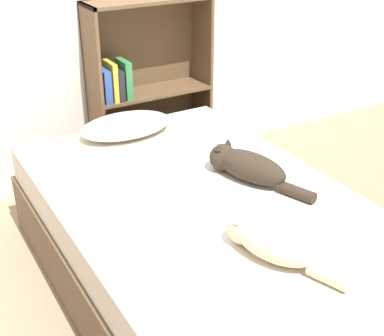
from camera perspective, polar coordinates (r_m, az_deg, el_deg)
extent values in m
plane|color=#997F60|center=(2.61, 1.79, -13.19)|extent=(8.00, 8.00, 0.00)
cube|color=brown|center=(2.51, 1.84, -10.42)|extent=(1.25, 2.08, 0.32)
cube|color=beige|center=(2.37, 1.93, -5.61)|extent=(1.21, 2.02, 0.18)
ellipsoid|color=beige|center=(2.97, -7.06, 4.52)|extent=(0.52, 0.31, 0.11)
ellipsoid|color=beige|center=(1.98, 8.80, -7.80)|extent=(0.27, 0.37, 0.13)
sphere|color=beige|center=(2.05, 5.46, -6.52)|extent=(0.12, 0.12, 0.12)
cone|color=beige|center=(1.99, 4.99, -5.37)|extent=(0.04, 0.04, 0.03)
cone|color=beige|center=(2.03, 6.07, -4.61)|extent=(0.04, 0.04, 0.03)
cylinder|color=beige|center=(1.92, 14.44, -11.04)|extent=(0.11, 0.16, 0.06)
ellipsoid|color=#33281E|center=(2.48, 6.25, 0.13)|extent=(0.26, 0.40, 0.14)
sphere|color=#33281E|center=(2.56, 3.33, 1.13)|extent=(0.13, 0.13, 0.13)
cone|color=#33281E|center=(2.51, 2.87, 2.30)|extent=(0.04, 0.04, 0.03)
cone|color=#33281E|center=(2.56, 3.87, 2.82)|extent=(0.04, 0.04, 0.03)
cylinder|color=#33281E|center=(2.39, 11.17, -2.56)|extent=(0.11, 0.18, 0.05)
cube|color=brown|center=(3.30, -10.28, 6.95)|extent=(0.02, 0.26, 1.15)
cube|color=brown|center=(3.61, 1.00, 9.16)|extent=(0.02, 0.26, 1.15)
cube|color=brown|center=(3.66, -4.09, -0.21)|extent=(0.77, 0.26, 0.02)
cube|color=brown|center=(3.29, -4.76, 17.43)|extent=(0.77, 0.26, 0.02)
cube|color=brown|center=(3.44, -4.40, 8.14)|extent=(0.73, 0.26, 0.02)
cube|color=brown|center=(3.54, -5.28, 8.68)|extent=(0.77, 0.02, 1.15)
cube|color=#2D519E|center=(3.24, -9.40, 8.70)|extent=(0.04, 0.16, 0.20)
cube|color=gold|center=(3.25, -8.64, 9.16)|extent=(0.03, 0.16, 0.23)
cube|color=#232328|center=(3.27, -7.99, 8.87)|extent=(0.04, 0.16, 0.18)
cube|color=#337F47|center=(3.29, -7.24, 9.40)|extent=(0.04, 0.16, 0.23)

